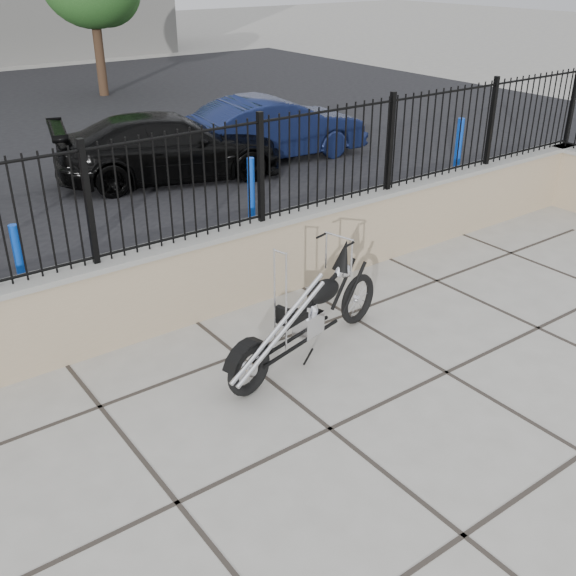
# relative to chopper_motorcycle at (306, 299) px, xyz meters

# --- Properties ---
(ground_plane) EXTENTS (90.00, 90.00, 0.00)m
(ground_plane) POSITION_rel_chopper_motorcycle_xyz_m (-0.55, -1.07, -0.67)
(ground_plane) COLOR #99968E
(ground_plane) RESTS_ON ground
(retaining_wall) EXTENTS (14.00, 0.36, 0.96)m
(retaining_wall) POSITION_rel_chopper_motorcycle_xyz_m (-0.55, 1.43, -0.19)
(retaining_wall) COLOR gray
(retaining_wall) RESTS_ON ground_plane
(iron_fence) EXTENTS (14.00, 0.08, 1.20)m
(iron_fence) POSITION_rel_chopper_motorcycle_xyz_m (-0.55, 1.43, 0.89)
(iron_fence) COLOR black
(iron_fence) RESTS_ON retaining_wall
(chopper_motorcycle) EXTENTS (2.26, 0.92, 1.34)m
(chopper_motorcycle) POSITION_rel_chopper_motorcycle_xyz_m (0.00, 0.00, 0.00)
(chopper_motorcycle) COLOR black
(chopper_motorcycle) RESTS_ON ground_plane
(car_black) EXTENTS (4.40, 2.67, 1.19)m
(car_black) POSITION_rel_chopper_motorcycle_xyz_m (1.78, 6.34, -0.07)
(car_black) COLOR black
(car_black) RESTS_ON parking_lot
(car_blue) EXTENTS (3.87, 1.73, 1.23)m
(car_blue) POSITION_rel_chopper_motorcycle_xyz_m (4.09, 6.36, -0.05)
(car_blue) COLOR #0F183A
(car_blue) RESTS_ON parking_lot
(bollard_a) EXTENTS (0.11, 0.11, 0.89)m
(bollard_a) POSITION_rel_chopper_motorcycle_xyz_m (-1.89, 3.18, -0.22)
(bollard_a) COLOR #0B19AB
(bollard_a) RESTS_ON ground_plane
(bollard_b) EXTENTS (0.14, 0.14, 0.95)m
(bollard_b) POSITION_rel_chopper_motorcycle_xyz_m (1.84, 3.78, -0.19)
(bollard_b) COLOR #0C1CB7
(bollard_b) RESTS_ON ground_plane
(bollard_c) EXTENTS (0.14, 0.14, 1.05)m
(bollard_c) POSITION_rel_chopper_motorcycle_xyz_m (6.24, 3.43, -0.14)
(bollard_c) COLOR #0C3BB8
(bollard_c) RESTS_ON ground_plane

